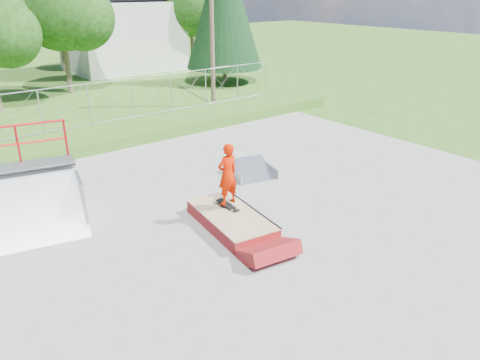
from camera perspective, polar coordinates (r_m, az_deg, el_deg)
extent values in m
plane|color=#31611B|center=(12.78, 0.56, -5.62)|extent=(120.00, 120.00, 0.00)
cube|color=gray|center=(12.77, 0.56, -5.54)|extent=(20.00, 16.00, 0.04)
cube|color=#31611B|center=(20.42, -16.51, 5.13)|extent=(24.00, 3.00, 0.50)
cube|color=maroon|center=(12.62, -1.07, -5.01)|extent=(1.72, 2.95, 0.39)
cube|color=#A1855C|center=(12.53, -1.08, -4.17)|extent=(1.75, 2.97, 0.03)
cube|color=black|center=(12.86, -1.49, -3.15)|extent=(0.27, 0.81, 0.13)
imported|color=red|center=(12.51, -1.53, 0.39)|extent=(0.64, 0.43, 1.71)
cube|color=silver|center=(38.47, -14.11, 16.60)|extent=(8.00, 6.00, 5.00)
cylinder|color=brown|center=(25.46, -3.46, 17.90)|extent=(0.24, 0.24, 8.00)
sphere|color=black|center=(26.95, -26.61, 15.62)|extent=(3.36, 3.36, 3.36)
cylinder|color=brown|center=(30.67, -20.22, 12.48)|extent=(0.30, 0.30, 2.80)
sphere|color=black|center=(30.33, -21.19, 19.23)|extent=(5.12, 5.12, 5.12)
sphere|color=black|center=(30.08, -18.79, 18.29)|extent=(3.84, 3.84, 3.84)
cylinder|color=brown|center=(39.25, -5.81, 15.49)|extent=(0.30, 0.30, 2.62)
sphere|color=black|center=(38.99, -6.02, 20.47)|extent=(4.80, 4.80, 4.80)
sphere|color=black|center=(39.01, -4.30, 19.64)|extent=(3.60, 3.60, 3.60)
cylinder|color=brown|center=(39.01, -20.66, 13.79)|extent=(0.30, 0.30, 2.10)
sphere|color=black|center=(38.76, -21.23, 17.75)|extent=(3.84, 3.84, 3.84)
sphere|color=black|center=(38.57, -19.84, 17.20)|extent=(2.88, 2.88, 2.88)
cylinder|color=brown|center=(32.52, -1.89, 12.88)|extent=(0.28, 0.28, 1.20)
cone|color=black|center=(32.08, -2.00, 20.74)|extent=(5.04, 5.04, 8.10)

